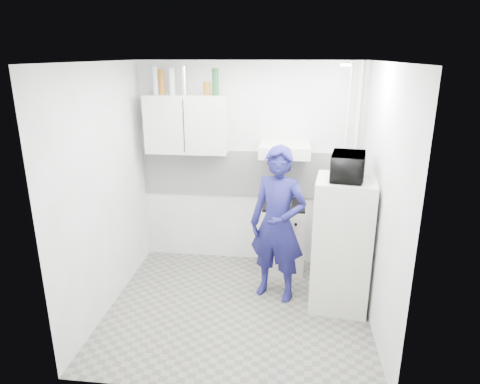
# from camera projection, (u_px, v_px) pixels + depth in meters

# --- Properties ---
(floor) EXTENTS (2.80, 2.80, 0.00)m
(floor) POSITION_uv_depth(u_px,v_px,m) (238.00, 308.00, 4.71)
(floor) COLOR #515148
(floor) RESTS_ON ground
(ceiling) EXTENTS (2.80, 2.80, 0.00)m
(ceiling) POSITION_uv_depth(u_px,v_px,m) (237.00, 62.00, 3.91)
(ceiling) COLOR white
(ceiling) RESTS_ON wall_back
(wall_back) EXTENTS (2.80, 0.00, 2.80)m
(wall_back) POSITION_uv_depth(u_px,v_px,m) (249.00, 166.00, 5.49)
(wall_back) COLOR white
(wall_back) RESTS_ON floor
(wall_left) EXTENTS (0.00, 2.60, 2.60)m
(wall_left) POSITION_uv_depth(u_px,v_px,m) (104.00, 191.00, 4.46)
(wall_left) COLOR white
(wall_left) RESTS_ON floor
(wall_right) EXTENTS (0.00, 2.60, 2.60)m
(wall_right) POSITION_uv_depth(u_px,v_px,m) (380.00, 202.00, 4.15)
(wall_right) COLOR white
(wall_right) RESTS_ON floor
(person) EXTENTS (0.74, 0.61, 1.75)m
(person) POSITION_uv_depth(u_px,v_px,m) (278.00, 225.00, 4.71)
(person) COLOR #181854
(person) RESTS_ON floor
(stove) EXTENTS (0.54, 0.54, 0.86)m
(stove) POSITION_uv_depth(u_px,v_px,m) (283.00, 237.00, 5.47)
(stove) COLOR silver
(stove) RESTS_ON floor
(fridge) EXTENTS (0.67, 0.67, 1.45)m
(fridge) POSITION_uv_depth(u_px,v_px,m) (342.00, 244.00, 4.58)
(fridge) COLOR silver
(fridge) RESTS_ON floor
(stove_top) EXTENTS (0.52, 0.52, 0.03)m
(stove_top) POSITION_uv_depth(u_px,v_px,m) (284.00, 205.00, 5.33)
(stove_top) COLOR black
(stove_top) RESTS_ON stove
(saucepan) EXTENTS (0.20, 0.20, 0.11)m
(saucepan) POSITION_uv_depth(u_px,v_px,m) (284.00, 200.00, 5.28)
(saucepan) COLOR silver
(saucepan) RESTS_ON stove_top
(microwave) EXTENTS (0.53, 0.40, 0.27)m
(microwave) POSITION_uv_depth(u_px,v_px,m) (348.00, 166.00, 4.32)
(microwave) COLOR black
(microwave) RESTS_ON fridge
(bottle_a) EXTENTS (0.08, 0.08, 0.33)m
(bottle_a) POSITION_uv_depth(u_px,v_px,m) (155.00, 81.00, 5.12)
(bottle_a) COLOR #B2B7BC
(bottle_a) RESTS_ON upper_cabinet
(bottle_b) EXTENTS (0.08, 0.08, 0.29)m
(bottle_b) POSITION_uv_depth(u_px,v_px,m) (162.00, 82.00, 5.12)
(bottle_b) COLOR brown
(bottle_b) RESTS_ON upper_cabinet
(bottle_c) EXTENTS (0.08, 0.08, 0.31)m
(bottle_c) POSITION_uv_depth(u_px,v_px,m) (172.00, 81.00, 5.10)
(bottle_c) COLOR #B2B7BC
(bottle_c) RESTS_ON upper_cabinet
(bottle_d) EXTENTS (0.08, 0.08, 0.33)m
(bottle_d) POSITION_uv_depth(u_px,v_px,m) (184.00, 81.00, 5.08)
(bottle_d) COLOR silver
(bottle_d) RESTS_ON upper_cabinet
(canister_b) EXTENTS (0.08, 0.08, 0.16)m
(canister_b) POSITION_uv_depth(u_px,v_px,m) (207.00, 88.00, 5.08)
(canister_b) COLOR brown
(canister_b) RESTS_ON upper_cabinet
(bottle_e) EXTENTS (0.08, 0.08, 0.31)m
(bottle_e) POSITION_uv_depth(u_px,v_px,m) (215.00, 82.00, 5.04)
(bottle_e) COLOR #144C1E
(bottle_e) RESTS_ON upper_cabinet
(upper_cabinet) EXTENTS (1.00, 0.35, 0.70)m
(upper_cabinet) POSITION_uv_depth(u_px,v_px,m) (187.00, 124.00, 5.24)
(upper_cabinet) COLOR silver
(upper_cabinet) RESTS_ON wall_back
(range_hood) EXTENTS (0.60, 0.50, 0.14)m
(range_hood) POSITION_uv_depth(u_px,v_px,m) (285.00, 150.00, 5.12)
(range_hood) COLOR silver
(range_hood) RESTS_ON wall_back
(backsplash) EXTENTS (2.74, 0.03, 0.60)m
(backsplash) POSITION_uv_depth(u_px,v_px,m) (249.00, 174.00, 5.50)
(backsplash) COLOR white
(backsplash) RESTS_ON wall_back
(pipe_a) EXTENTS (0.05, 0.05, 2.60)m
(pipe_a) POSITION_uv_depth(u_px,v_px,m) (353.00, 170.00, 5.27)
(pipe_a) COLOR silver
(pipe_a) RESTS_ON floor
(pipe_b) EXTENTS (0.04, 0.04, 2.60)m
(pipe_b) POSITION_uv_depth(u_px,v_px,m) (343.00, 170.00, 5.28)
(pipe_b) COLOR silver
(pipe_b) RESTS_ON floor
(ceiling_spot_fixture) EXTENTS (0.10, 0.10, 0.02)m
(ceiling_spot_fixture) POSITION_uv_depth(u_px,v_px,m) (346.00, 65.00, 3.99)
(ceiling_spot_fixture) COLOR white
(ceiling_spot_fixture) RESTS_ON ceiling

